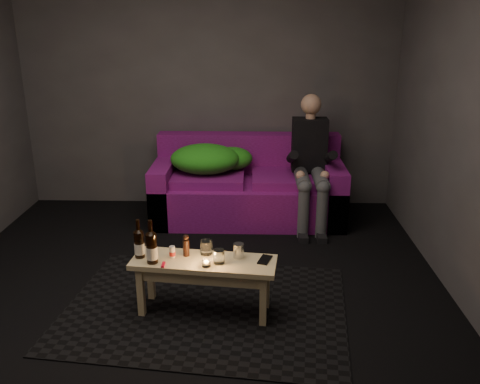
# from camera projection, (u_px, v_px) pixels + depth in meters

# --- Properties ---
(floor) EXTENTS (4.50, 4.50, 0.00)m
(floor) POSITION_uv_depth(u_px,v_px,m) (186.00, 307.00, 3.71)
(floor) COLOR black
(floor) RESTS_ON ground
(room) EXTENTS (4.50, 4.50, 4.50)m
(room) POSITION_uv_depth(u_px,v_px,m) (186.00, 71.00, 3.61)
(room) COLOR silver
(room) RESTS_ON ground
(rug) EXTENTS (2.17, 1.68, 0.01)m
(rug) POSITION_uv_depth(u_px,v_px,m) (206.00, 307.00, 3.70)
(rug) COLOR black
(rug) RESTS_ON floor
(sofa) EXTENTS (1.94, 0.87, 0.83)m
(sofa) POSITION_uv_depth(u_px,v_px,m) (248.00, 189.00, 5.31)
(sofa) COLOR #6E0E57
(sofa) RESTS_ON floor
(green_blanket) EXTENTS (0.85, 0.58, 0.29)m
(green_blanket) POSITION_uv_depth(u_px,v_px,m) (210.00, 159.00, 5.21)
(green_blanket) COLOR green
(green_blanket) RESTS_ON sofa
(person) EXTENTS (0.35, 0.80, 1.29)m
(person) POSITION_uv_depth(u_px,v_px,m) (310.00, 160.00, 5.03)
(person) COLOR black
(person) RESTS_ON sofa
(coffee_table) EXTENTS (1.04, 0.43, 0.41)m
(coffee_table) POSITION_uv_depth(u_px,v_px,m) (204.00, 269.00, 3.54)
(coffee_table) COLOR #EACD89
(coffee_table) RESTS_ON rug
(beer_bottle_a) EXTENTS (0.07, 0.07, 0.28)m
(beer_bottle_a) POSITION_uv_depth(u_px,v_px,m) (139.00, 243.00, 3.53)
(beer_bottle_a) COLOR black
(beer_bottle_a) RESTS_ON coffee_table
(beer_bottle_b) EXTENTS (0.08, 0.08, 0.31)m
(beer_bottle_b) POSITION_uv_depth(u_px,v_px,m) (152.00, 247.00, 3.45)
(beer_bottle_b) COLOR black
(beer_bottle_b) RESTS_ON coffee_table
(salt_shaker) EXTENTS (0.05, 0.05, 0.09)m
(salt_shaker) POSITION_uv_depth(u_px,v_px,m) (172.00, 252.00, 3.54)
(salt_shaker) COLOR silver
(salt_shaker) RESTS_ON coffee_table
(pepper_mill) EXTENTS (0.06, 0.06, 0.12)m
(pepper_mill) POSITION_uv_depth(u_px,v_px,m) (186.00, 248.00, 3.56)
(pepper_mill) COLOR black
(pepper_mill) RESTS_ON coffee_table
(tumbler_back) EXTENTS (0.11, 0.11, 0.10)m
(tumbler_back) POSITION_uv_depth(u_px,v_px,m) (206.00, 247.00, 3.60)
(tumbler_back) COLOR white
(tumbler_back) RESTS_ON coffee_table
(tealight) EXTENTS (0.06, 0.06, 0.05)m
(tealight) POSITION_uv_depth(u_px,v_px,m) (206.00, 263.00, 3.42)
(tealight) COLOR white
(tealight) RESTS_ON coffee_table
(tumbler_front) EXTENTS (0.08, 0.08, 0.10)m
(tumbler_front) POSITION_uv_depth(u_px,v_px,m) (219.00, 256.00, 3.46)
(tumbler_front) COLOR white
(tumbler_front) RESTS_ON coffee_table
(steel_cup) EXTENTS (0.08, 0.08, 0.10)m
(steel_cup) POSITION_uv_depth(u_px,v_px,m) (239.00, 251.00, 3.54)
(steel_cup) COLOR #B4B6BB
(steel_cup) RESTS_ON coffee_table
(smartphone) EXTENTS (0.11, 0.16, 0.01)m
(smartphone) POSITION_uv_depth(u_px,v_px,m) (265.00, 260.00, 3.52)
(smartphone) COLOR black
(smartphone) RESTS_ON coffee_table
(red_lighter) EXTENTS (0.02, 0.07, 0.01)m
(red_lighter) POSITION_uv_depth(u_px,v_px,m) (163.00, 265.00, 3.44)
(red_lighter) COLOR red
(red_lighter) RESTS_ON coffee_table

